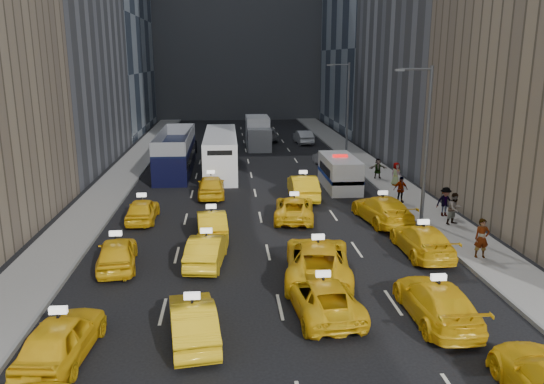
{
  "coord_description": "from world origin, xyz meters",
  "views": [
    {
      "loc": [
        -1.91,
        -16.76,
        9.4
      ],
      "look_at": [
        0.56,
        12.29,
        2.0
      ],
      "focal_mm": 35.0,
      "sensor_mm": 36.0,
      "label": 1
    }
  ],
  "objects_px": {
    "city_bus": "(221,152)",
    "pedestrian_0": "(482,238)",
    "box_truck": "(258,133)",
    "double_decker": "(176,152)",
    "nypd_van": "(340,173)"
  },
  "relations": [
    {
      "from": "city_bus",
      "to": "pedestrian_0",
      "type": "xyz_separation_m",
      "value": [
        12.5,
        -21.76,
        -0.5
      ]
    },
    {
      "from": "city_bus",
      "to": "box_truck",
      "type": "height_order",
      "value": "box_truck"
    },
    {
      "from": "city_bus",
      "to": "pedestrian_0",
      "type": "height_order",
      "value": "city_bus"
    },
    {
      "from": "city_bus",
      "to": "box_truck",
      "type": "relative_size",
      "value": 1.75
    },
    {
      "from": "double_decker",
      "to": "nypd_van",
      "type": "bearing_deg",
      "value": -21.41
    },
    {
      "from": "box_truck",
      "to": "double_decker",
      "type": "bearing_deg",
      "value": -126.46
    },
    {
      "from": "double_decker",
      "to": "pedestrian_0",
      "type": "xyz_separation_m",
      "value": [
        16.28,
        -21.71,
        -0.56
      ]
    },
    {
      "from": "double_decker",
      "to": "box_truck",
      "type": "distance_m",
      "value": 14.21
    },
    {
      "from": "nypd_van",
      "to": "pedestrian_0",
      "type": "xyz_separation_m",
      "value": [
        3.69,
        -14.88,
        -0.03
      ]
    },
    {
      "from": "nypd_van",
      "to": "city_bus",
      "type": "distance_m",
      "value": 11.18
    },
    {
      "from": "city_bus",
      "to": "pedestrian_0",
      "type": "distance_m",
      "value": 25.09
    },
    {
      "from": "box_truck",
      "to": "pedestrian_0",
      "type": "xyz_separation_m",
      "value": [
        8.63,
        -33.68,
        -0.49
      ]
    },
    {
      "from": "double_decker",
      "to": "pedestrian_0",
      "type": "distance_m",
      "value": 27.14
    },
    {
      "from": "city_bus",
      "to": "box_truck",
      "type": "distance_m",
      "value": 12.54
    },
    {
      "from": "nypd_van",
      "to": "city_bus",
      "type": "height_order",
      "value": "city_bus"
    }
  ]
}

